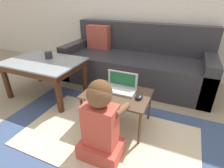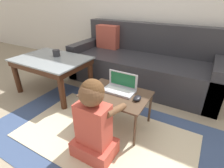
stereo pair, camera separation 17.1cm
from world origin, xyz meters
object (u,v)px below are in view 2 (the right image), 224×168
at_px(coffee_table, 52,64).
at_px(computer_mouse, 137,98).
at_px(laptop, 120,88).
at_px(couch, 142,64).
at_px(laptop_desk, 116,97).
at_px(cup_on_table, 56,53).
at_px(person_seated, 94,123).

bearing_deg(coffee_table, computer_mouse, -9.14).
height_order(laptop, computer_mouse, laptop).
height_order(couch, coffee_table, couch).
bearing_deg(laptop_desk, computer_mouse, -1.64).
bearing_deg(coffee_table, laptop_desk, -10.64).
height_order(laptop_desk, computer_mouse, computer_mouse).
height_order(computer_mouse, cup_on_table, cup_on_table).
bearing_deg(cup_on_table, computer_mouse, -13.38).
relative_size(coffee_table, laptop, 3.04).
xyz_separation_m(coffee_table, laptop, (1.07, -0.14, -0.01)).
bearing_deg(computer_mouse, cup_on_table, 166.62).
bearing_deg(computer_mouse, person_seated, -113.03).
xyz_separation_m(computer_mouse, person_seated, (-0.18, -0.42, -0.05)).
distance_m(computer_mouse, person_seated, 0.46).
bearing_deg(cup_on_table, laptop, -12.47).
xyz_separation_m(laptop_desk, person_seated, (0.04, -0.43, 0.00)).
bearing_deg(couch, coffee_table, -137.24).
bearing_deg(computer_mouse, laptop_desk, 178.36).
distance_m(computer_mouse, cup_on_table, 1.33).
relative_size(coffee_table, laptop_desk, 1.49).
height_order(coffee_table, computer_mouse, coffee_table).
bearing_deg(coffee_table, couch, 42.76).
height_order(person_seated, cup_on_table, person_seated).
xyz_separation_m(couch, computer_mouse, (0.36, -1.06, 0.09)).
distance_m(laptop, person_seated, 0.49).
height_order(couch, cup_on_table, couch).
xyz_separation_m(coffee_table, cup_on_table, (0.00, 0.10, 0.12)).
distance_m(coffee_table, person_seated, 1.27).
relative_size(couch, coffee_table, 2.25).
height_order(laptop_desk, cup_on_table, cup_on_table).
bearing_deg(laptop, cup_on_table, 167.53).
bearing_deg(laptop, computer_mouse, -17.86).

